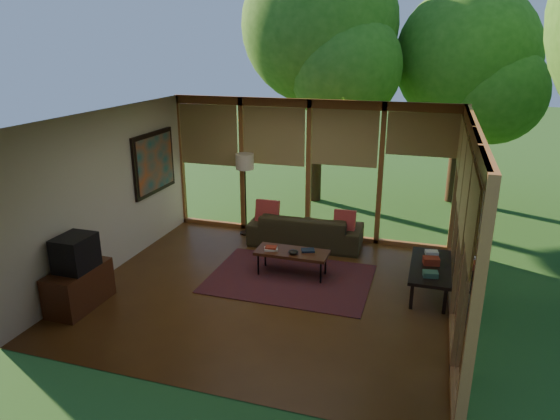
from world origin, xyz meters
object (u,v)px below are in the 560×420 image
(sofa, at_px, (306,229))
(side_console, at_px, (430,268))
(coffee_table, at_px, (292,253))
(media_cabinet, at_px, (79,287))
(floor_lamp, at_px, (245,166))
(television, at_px, (75,253))

(sofa, relative_size, side_console, 1.52)
(sofa, relative_size, coffee_table, 1.77)
(coffee_table, xyz_separation_m, side_console, (2.20, 0.04, 0.02))
(media_cabinet, relative_size, floor_lamp, 0.61)
(sofa, distance_m, side_console, 2.66)
(sofa, bearing_deg, side_console, 148.63)
(floor_lamp, bearing_deg, coffee_table, -47.78)
(television, relative_size, side_console, 0.39)
(television, xyz_separation_m, side_console, (4.85, 1.97, -0.44))
(television, relative_size, coffee_table, 0.46)
(floor_lamp, xyz_separation_m, side_console, (3.61, -1.52, -1.00))
(media_cabinet, distance_m, floor_lamp, 3.87)
(television, bearing_deg, floor_lamp, 70.47)
(sofa, relative_size, media_cabinet, 2.13)
(television, distance_m, side_console, 5.25)
(coffee_table, bearing_deg, side_console, 1.00)
(floor_lamp, bearing_deg, television, -109.53)
(media_cabinet, height_order, side_console, media_cabinet)
(media_cabinet, xyz_separation_m, side_console, (4.87, 1.97, 0.11))
(sofa, bearing_deg, television, 50.38)
(sofa, bearing_deg, media_cabinet, 50.17)
(side_console, bearing_deg, coffee_table, -179.00)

